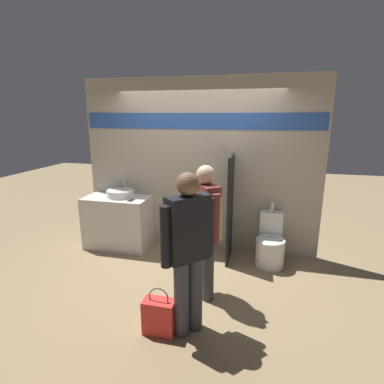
# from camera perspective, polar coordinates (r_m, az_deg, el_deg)

# --- Properties ---
(ground_plane) EXTENTS (16.00, 16.00, 0.00)m
(ground_plane) POSITION_cam_1_polar(r_m,az_deg,el_deg) (4.59, -0.52, -13.34)
(ground_plane) COLOR #997F5B
(display_wall) EXTENTS (3.72, 0.07, 2.70)m
(display_wall) POSITION_cam_1_polar(r_m,az_deg,el_deg) (4.71, 1.24, 4.95)
(display_wall) COLOR #B2A893
(display_wall) RESTS_ON ground_plane
(sink_counter) EXTENTS (1.05, 0.55, 0.85)m
(sink_counter) POSITION_cam_1_polar(r_m,az_deg,el_deg) (5.10, -13.94, -5.60)
(sink_counter) COLOR silver
(sink_counter) RESTS_ON ground_plane
(sink_basin) EXTENTS (0.44, 0.44, 0.25)m
(sink_basin) POSITION_cam_1_polar(r_m,az_deg,el_deg) (4.99, -13.47, -0.23)
(sink_basin) COLOR white
(sink_basin) RESTS_ON sink_counter
(cell_phone) EXTENTS (0.07, 0.14, 0.01)m
(cell_phone) POSITION_cam_1_polar(r_m,az_deg,el_deg) (4.74, -11.49, -1.51)
(cell_phone) COLOR #232328
(cell_phone) RESTS_ON sink_counter
(divider_near_counter) EXTENTS (0.03, 0.57, 1.59)m
(divider_near_counter) POSITION_cam_1_polar(r_m,az_deg,el_deg) (4.45, 7.24, -3.26)
(divider_near_counter) COLOR black
(divider_near_counter) RESTS_ON ground_plane
(urinal_near_counter) EXTENTS (0.36, 0.32, 1.16)m
(urinal_near_counter) POSITION_cam_1_polar(r_m,az_deg,el_deg) (4.68, 0.02, -2.49)
(urinal_near_counter) COLOR silver
(urinal_near_counter) RESTS_ON ground_plane
(toilet) EXTENTS (0.42, 0.59, 0.89)m
(toilet) POSITION_cam_1_polar(r_m,az_deg,el_deg) (4.57, 14.66, -9.90)
(toilet) COLOR white
(toilet) RESTS_ON ground_plane
(person_in_vest) EXTENTS (0.43, 0.46, 1.61)m
(person_in_vest) POSITION_cam_1_polar(r_m,az_deg,el_deg) (3.45, 2.52, -5.98)
(person_in_vest) COLOR #3D3D42
(person_in_vest) RESTS_ON ground_plane
(person_with_lanyard) EXTENTS (0.43, 0.45, 1.65)m
(person_with_lanyard) POSITION_cam_1_polar(r_m,az_deg,el_deg) (2.89, -0.75, -10.71)
(person_with_lanyard) COLOR #3D3D42
(person_with_lanyard) RESTS_ON ground_plane
(shopping_bag) EXTENTS (0.32, 0.18, 0.50)m
(shopping_bag) POSITION_cam_1_polar(r_m,az_deg,el_deg) (3.26, -6.26, -22.45)
(shopping_bag) COLOR red
(shopping_bag) RESTS_ON ground_plane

